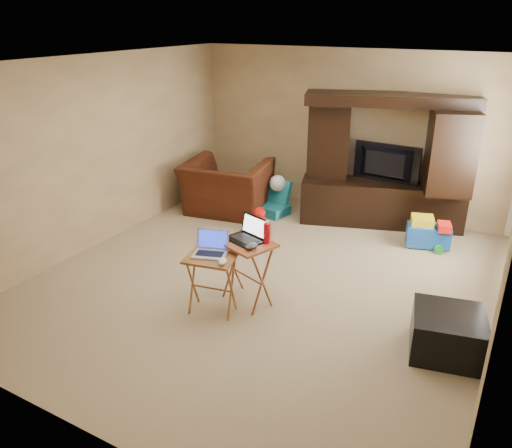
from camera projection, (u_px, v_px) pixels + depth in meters
The scene contains 19 objects.
floor at pixel (264, 280), 6.00m from camera, with size 5.50×5.50×0.00m, color tan.
ceiling at pixel (266, 62), 5.03m from camera, with size 5.50×5.50×0.00m, color silver.
wall_back at pixel (348, 133), 7.73m from camera, with size 5.00×5.00×0.00m, color tan.
wall_front at pixel (69, 292), 3.30m from camera, with size 5.00×5.00×0.00m, color tan.
wall_left at pixel (99, 152), 6.63m from camera, with size 5.50×5.50×0.00m, color tan.
entertainment_center at pixel (385, 161), 7.27m from camera, with size 2.37×0.59×1.94m, color black.
television at pixel (384, 164), 7.27m from camera, with size 0.98×0.13×0.57m, color black.
recliner at pixel (227, 187), 7.91m from camera, with size 1.27×1.11×0.83m, color #461B0F.
child_rocker at pixel (274, 198), 7.84m from camera, with size 0.41×0.47×0.55m, color #187889, non-canonical shape.
plush_toy at pixel (259, 219), 7.28m from camera, with size 0.34×0.28×0.37m, color red, non-canonical shape.
push_toy at pixel (429, 232), 6.77m from camera, with size 0.58×0.41×0.43m, color blue, non-canonical shape.
ottoman at pixel (447, 334), 4.63m from camera, with size 0.64×0.64×0.41m, color black.
tray_table_left at pixel (212, 285), 5.23m from camera, with size 0.50×0.40×0.65m, color #AB6829.
tray_table_right at pixel (247, 272), 5.40m from camera, with size 0.56×0.45×0.73m, color brown.
laptop_left at pixel (209, 245), 5.10m from camera, with size 0.34×0.28×0.24m, color #B8B9BD.
laptop_right at pixel (244, 230), 5.25m from camera, with size 0.38×0.31×0.24m, color black.
mouse_left at pixel (223, 262), 4.96m from camera, with size 0.08×0.13×0.05m, color white.
mouse_right at pixel (252, 246), 5.10m from camera, with size 0.09×0.15×0.06m, color #3A393E.
water_bottle at pixel (267, 233), 5.19m from camera, with size 0.07×0.07×0.22m, color red.
Camera 1 is at (2.47, -4.65, 2.94)m, focal length 35.00 mm.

